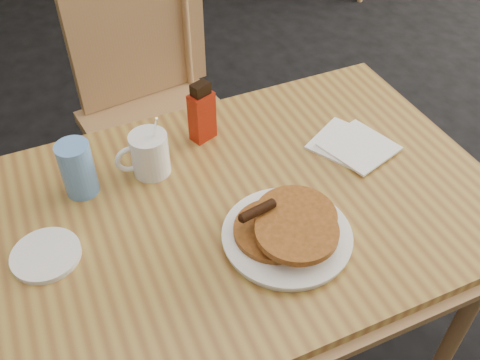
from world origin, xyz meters
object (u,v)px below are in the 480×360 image
blue_tumbler (78,169)px  coffee_mug (149,154)px  pancake_plate (287,231)px  chair_main_far (152,85)px  main_table (244,214)px  syrup_bottle (202,114)px

blue_tumbler → coffee_mug: bearing=0.2°
pancake_plate → coffee_mug: (-0.20, 0.31, 0.03)m
pancake_plate → chair_main_far: bearing=93.4°
chair_main_far → coffee_mug: 0.60m
main_table → pancake_plate: 0.16m
chair_main_far → coffee_mug: (-0.15, -0.55, 0.19)m
coffee_mug → chair_main_far: bearing=83.7°
syrup_bottle → blue_tumbler: 0.32m
chair_main_far → syrup_bottle: size_ratio=6.43×
pancake_plate → syrup_bottle: syrup_bottle is taller
chair_main_far → pancake_plate: (0.05, -0.86, 0.16)m
syrup_bottle → blue_tumbler: syrup_bottle is taller
chair_main_far → blue_tumbler: 0.66m
pancake_plate → syrup_bottle: bearing=96.3°
coffee_mug → blue_tumbler: bearing=-171.0°
main_table → blue_tumbler: 0.38m
syrup_bottle → main_table: bearing=-109.8°
pancake_plate → main_table: bearing=105.2°
coffee_mug → syrup_bottle: (0.16, 0.07, 0.02)m
chair_main_far → pancake_plate: size_ratio=3.81×
main_table → pancake_plate: pancake_plate is taller
main_table → blue_tumbler: blue_tumbler is taller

